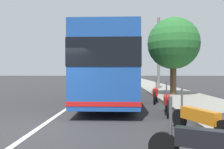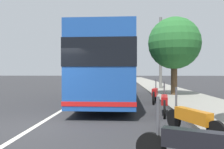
# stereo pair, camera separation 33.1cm
# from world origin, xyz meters

# --- Properties ---
(ground_plane) EXTENTS (220.00, 220.00, 0.00)m
(ground_plane) POSITION_xyz_m (0.00, 0.00, 0.00)
(ground_plane) COLOR #2D2D30
(sidewalk_curb) EXTENTS (110.00, 3.60, 0.14)m
(sidewalk_curb) POSITION_xyz_m (10.00, -6.60, 0.07)
(sidewalk_curb) COLOR gray
(sidewalk_curb) RESTS_ON ground
(lane_divider_line) EXTENTS (110.00, 0.16, 0.01)m
(lane_divider_line) POSITION_xyz_m (10.00, 0.00, 0.00)
(lane_divider_line) COLOR silver
(lane_divider_line) RESTS_ON ground
(coach_bus) EXTENTS (12.04, 2.69, 3.54)m
(coach_bus) POSITION_xyz_m (6.65, -1.92, 1.98)
(coach_bus) COLOR #1E4C9E
(coach_bus) RESTS_ON ground
(motorcycle_far_end) EXTENTS (0.95, 2.12, 1.23)m
(motorcycle_far_end) POSITION_xyz_m (-2.91, -4.01, 0.45)
(motorcycle_far_end) COLOR black
(motorcycle_far_end) RESTS_ON ground
(motorcycle_nearest_curb) EXTENTS (2.03, 0.94, 1.24)m
(motorcycle_nearest_curb) POSITION_xyz_m (-0.85, -4.51, 0.46)
(motorcycle_nearest_curb) COLOR black
(motorcycle_nearest_curb) RESTS_ON ground
(motorcycle_angled) EXTENTS (2.29, 0.49, 1.28)m
(motorcycle_angled) POSITION_xyz_m (2.19, -4.36, 0.48)
(motorcycle_angled) COLOR black
(motorcycle_angled) RESTS_ON ground
(motorcycle_by_tree) EXTENTS (2.10, 0.57, 1.29)m
(motorcycle_by_tree) POSITION_xyz_m (5.47, -4.44, 0.49)
(motorcycle_by_tree) COLOR black
(motorcycle_by_tree) RESTS_ON ground
(car_ahead_same_lane) EXTENTS (4.00, 2.08, 1.60)m
(car_ahead_same_lane) POSITION_xyz_m (23.20, 1.65, 0.76)
(car_ahead_same_lane) COLOR red
(car_ahead_same_lane) RESTS_ON ground
(car_side_street) EXTENTS (3.96, 1.98, 1.47)m
(car_side_street) POSITION_xyz_m (40.27, -1.82, 0.68)
(car_side_street) COLOR navy
(car_side_street) RESTS_ON ground
(car_far_distant) EXTENTS (4.46, 1.85, 1.39)m
(car_far_distant) POSITION_xyz_m (51.71, -2.34, 0.67)
(car_far_distant) COLOR gray
(car_far_distant) RESTS_ON ground
(roadside_tree_mid_block) EXTENTS (3.59, 3.59, 5.50)m
(roadside_tree_mid_block) POSITION_xyz_m (8.63, -6.21, 3.68)
(roadside_tree_mid_block) COLOR brown
(roadside_tree_mid_block) RESTS_ON ground
(utility_pole) EXTENTS (0.28, 0.28, 7.03)m
(utility_pole) POSITION_xyz_m (14.69, -6.29, 3.52)
(utility_pole) COLOR slate
(utility_pole) RESTS_ON ground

